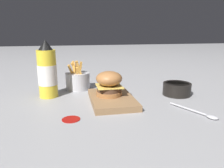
% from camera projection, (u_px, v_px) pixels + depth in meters
% --- Properties ---
extents(ground_plane, '(6.00, 6.00, 0.00)m').
position_uv_depth(ground_plane, '(110.00, 102.00, 0.84)').
color(ground_plane, gray).
extents(serving_board, '(0.25, 0.16, 0.02)m').
position_uv_depth(serving_board, '(112.00, 99.00, 0.84)').
color(serving_board, olive).
rests_on(serving_board, ground_plane).
extents(burger, '(0.10, 0.10, 0.09)m').
position_uv_depth(burger, '(109.00, 83.00, 0.84)').
color(burger, '#9E6638').
rests_on(burger, serving_board).
extents(ketchup_bottle, '(0.08, 0.08, 0.23)m').
position_uv_depth(ketchup_bottle, '(47.00, 72.00, 0.88)').
color(ketchup_bottle, yellow).
rests_on(ketchup_bottle, ground_plane).
extents(fries_basket, '(0.11, 0.11, 0.13)m').
position_uv_depth(fries_basket, '(78.00, 80.00, 1.01)').
color(fries_basket, '#B7B7BC').
rests_on(fries_basket, ground_plane).
extents(side_bowl, '(0.12, 0.12, 0.05)m').
position_uv_depth(side_bowl, '(177.00, 89.00, 0.93)').
color(side_bowl, black).
rests_on(side_bowl, ground_plane).
extents(spoon, '(0.17, 0.09, 0.01)m').
position_uv_depth(spoon, '(202.00, 114.00, 0.71)').
color(spoon, '#B2B2B7').
rests_on(spoon, ground_plane).
extents(ketchup_puddle, '(0.06, 0.06, 0.00)m').
position_uv_depth(ketchup_puddle, '(71.00, 119.00, 0.68)').
color(ketchup_puddle, '#9E140F').
rests_on(ketchup_puddle, ground_plane).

